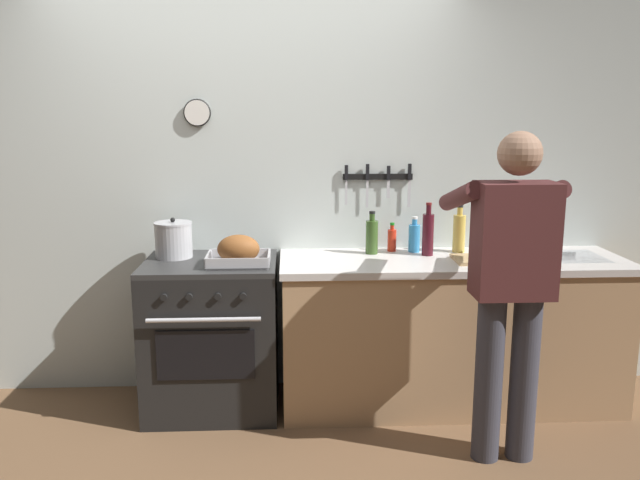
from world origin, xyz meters
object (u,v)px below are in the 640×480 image
(bottle_hot_sauce, at_px, (392,239))
(bottle_olive_oil, at_px, (372,236))
(stove, at_px, (212,335))
(bottle_cooking_oil, at_px, (459,232))
(bottle_wine_red, at_px, (428,233))
(person_cook, at_px, (511,277))
(stock_pot, at_px, (174,240))
(bottle_dish_soap, at_px, (414,237))
(cutting_board, at_px, (485,259))
(roasting_pan, at_px, (239,252))
(bottle_soy_sauce, at_px, (492,242))

(bottle_hot_sauce, distance_m, bottle_olive_oil, 0.15)
(stove, relative_size, bottle_cooking_oil, 3.08)
(bottle_cooking_oil, bearing_deg, stove, -173.47)
(bottle_wine_red, xyz_separation_m, bottle_cooking_oil, (0.21, 0.08, -0.01))
(bottle_cooking_oil, bearing_deg, person_cook, -86.70)
(stock_pot, bearing_deg, person_cook, -22.87)
(bottle_wine_red, height_order, bottle_dish_soap, bottle_wine_red)
(cutting_board, height_order, bottle_wine_red, bottle_wine_red)
(cutting_board, bearing_deg, bottle_cooking_oil, 110.51)
(cutting_board, distance_m, bottle_cooking_oil, 0.29)
(stove, distance_m, roasting_pan, 0.56)
(roasting_pan, distance_m, bottle_dish_soap, 1.09)
(stock_pot, xyz_separation_m, bottle_soy_sauce, (1.89, -0.06, -0.02))
(person_cook, xyz_separation_m, cutting_board, (0.05, 0.56, -0.04))
(bottle_hot_sauce, bearing_deg, bottle_soy_sauce, -16.28)
(stock_pot, bearing_deg, bottle_dish_soap, 3.15)
(stove, bearing_deg, bottle_hot_sauce, 11.27)
(person_cook, height_order, bottle_olive_oil, person_cook)
(stove, xyz_separation_m, bottle_cooking_oil, (1.50, 0.17, 0.57))
(roasting_pan, bearing_deg, person_cook, -21.18)
(stove, xyz_separation_m, bottle_olive_oil, (0.96, 0.15, 0.56))
(person_cook, height_order, bottle_hot_sauce, person_cook)
(roasting_pan, height_order, bottle_cooking_oil, bottle_cooking_oil)
(bottle_cooking_oil, distance_m, bottle_olive_oil, 0.54)
(stock_pot, distance_m, bottle_dish_soap, 1.45)
(person_cook, distance_m, bottle_cooking_oil, 0.81)
(bottle_soy_sauce, bearing_deg, person_cook, -100.00)
(stock_pot, xyz_separation_m, bottle_cooking_oil, (1.72, 0.06, 0.02))
(roasting_pan, bearing_deg, cutting_board, 1.03)
(person_cook, distance_m, bottle_soy_sauce, 0.70)
(bottle_wine_red, height_order, bottle_hot_sauce, bottle_wine_red)
(stock_pot, bearing_deg, bottle_soy_sauce, -1.84)
(cutting_board, xyz_separation_m, bottle_dish_soap, (-0.36, 0.27, 0.08))
(bottle_soy_sauce, bearing_deg, cutting_board, -120.00)
(person_cook, bearing_deg, bottle_dish_soap, 31.96)
(stove, height_order, stock_pot, stock_pot)
(stock_pot, xyz_separation_m, cutting_board, (1.81, -0.19, -0.10))
(person_cook, bearing_deg, cutting_board, 6.04)
(stock_pot, bearing_deg, bottle_olive_oil, 2.01)
(bottle_hot_sauce, bearing_deg, roasting_pan, -160.75)
(person_cook, height_order, roasting_pan, person_cook)
(cutting_board, distance_m, bottle_wine_red, 0.37)
(bottle_olive_oil, bearing_deg, bottle_dish_soap, 8.16)
(cutting_board, height_order, bottle_dish_soap, bottle_dish_soap)
(bottle_wine_red, distance_m, bottle_cooking_oil, 0.22)
(bottle_wine_red, relative_size, bottle_olive_oil, 1.22)
(bottle_wine_red, bearing_deg, bottle_soy_sauce, -6.30)
(roasting_pan, distance_m, stock_pot, 0.45)
(person_cook, distance_m, stock_pot, 1.92)
(roasting_pan, relative_size, bottle_wine_red, 1.11)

